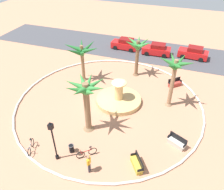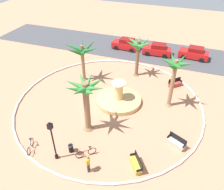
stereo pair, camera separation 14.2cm
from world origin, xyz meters
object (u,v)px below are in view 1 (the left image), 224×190
object	(u,v)px
fountain	(119,99)
parked_car_third	(193,53)
palm_tree_near_fountain	(82,53)
parked_car_second	(157,50)
palm_tree_mid_plaza	(138,48)
bench_west	(137,164)
trash_bin	(71,148)
person_cyclist_helmet	(89,163)
palm_tree_by_curb	(175,70)
bicycle_red_frame	(87,153)
bicycle_by_lamppost	(31,147)
bench_north	(175,84)
parked_car_leftmost	(125,44)
palm_tree_far_side	(86,95)
lamppost	(53,139)
bench_east	(176,142)

from	to	relation	value
fountain	parked_car_third	distance (m)	14.84
palm_tree_near_fountain	parked_car_second	xyz separation A→B (m)	(6.93, 9.83, -2.77)
palm_tree_mid_plaza	bench_west	distance (m)	14.17
trash_bin	parked_car_second	size ratio (longest dim) A/B	0.18
fountain	person_cyclist_helmet	size ratio (longest dim) A/B	2.78
palm_tree_by_curb	bicycle_red_frame	bearing A→B (deg)	-120.31
bench_west	parked_car_second	size ratio (longest dim) A/B	0.39
bicycle_by_lamppost	palm_tree_near_fountain	bearing A→B (deg)	93.24
palm_tree_by_curb	palm_tree_mid_plaza	bearing A→B (deg)	134.58
bench_north	parked_car_leftmost	world-z (taller)	parked_car_leftmost
bench_west	parked_car_second	distance (m)	20.07
parked_car_leftmost	trash_bin	bearing A→B (deg)	-85.12
palm_tree_far_side	lamppost	bearing A→B (deg)	-103.86
bench_west	trash_bin	world-z (taller)	bench_west
person_cyclist_helmet	palm_tree_far_side	bearing A→B (deg)	115.19
trash_bin	bicycle_red_frame	size ratio (longest dim) A/B	0.55
fountain	bicycle_by_lamppost	xyz separation A→B (m)	(-4.70, -8.60, 0.05)
bicycle_red_frame	palm_tree_far_side	bearing A→B (deg)	111.80
palm_tree_near_fountain	parked_car_third	world-z (taller)	palm_tree_near_fountain
trash_bin	parked_car_second	distance (m)	20.48
palm_tree_far_side	bench_north	world-z (taller)	palm_tree_far_side
palm_tree_far_side	bench_north	distance (m)	12.18
bicycle_red_frame	bicycle_by_lamppost	bearing A→B (deg)	-167.84
bench_east	bench_north	size ratio (longest dim) A/B	1.09
fountain	parked_car_second	size ratio (longest dim) A/B	1.15
parked_car_second	palm_tree_by_curb	bearing A→B (deg)	-73.23
lamppost	parked_car_third	size ratio (longest dim) A/B	0.93
person_cyclist_helmet	trash_bin	bearing A→B (deg)	150.18
palm_tree_far_side	bench_east	bearing A→B (deg)	4.73
lamppost	bicycle_red_frame	bearing A→B (deg)	25.08
trash_bin	person_cyclist_helmet	distance (m)	2.53
palm_tree_by_curb	lamppost	size ratio (longest dim) A/B	1.43
palm_tree_mid_plaza	palm_tree_far_side	world-z (taller)	palm_tree_far_side
fountain	bicycle_by_lamppost	world-z (taller)	fountain
bench_west	parked_car_leftmost	world-z (taller)	parked_car_leftmost
palm_tree_by_curb	bench_north	xyz separation A→B (m)	(0.12, 3.78, -3.79)
palm_tree_far_side	lamppost	distance (m)	4.30
bicycle_by_lamppost	person_cyclist_helmet	bearing A→B (deg)	-2.54
parked_car_leftmost	fountain	bearing A→B (deg)	-75.85
person_cyclist_helmet	bench_east	bearing A→B (deg)	39.37
parked_car_leftmost	person_cyclist_helmet	bearing A→B (deg)	-79.87
fountain	palm_tree_by_curb	distance (m)	6.42
palm_tree_near_fountain	parked_car_leftmost	distance (m)	10.73
bench_north	parked_car_second	xyz separation A→B (m)	(-3.56, 7.62, 0.43)
bench_west	parked_car_leftmost	bearing A→B (deg)	109.38
palm_tree_near_fountain	bicycle_red_frame	xyz separation A→B (m)	(5.20, -10.42, -3.17)
bench_west	trash_bin	bearing A→B (deg)	-176.73
bicycle_red_frame	bench_north	bearing A→B (deg)	67.27
trash_bin	parked_car_second	bearing A→B (deg)	81.31
palm_tree_near_fountain	bicycle_by_lamppost	distance (m)	11.85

